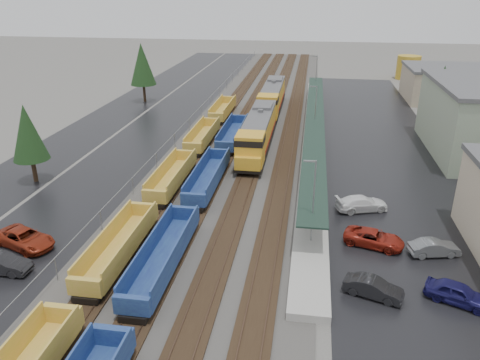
% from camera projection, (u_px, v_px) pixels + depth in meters
% --- Properties ---
extents(ballast_strip, '(20.00, 160.00, 0.08)m').
position_uv_depth(ballast_strip, '(257.00, 120.00, 78.13)').
color(ballast_strip, '#302D2B').
rests_on(ballast_strip, ground).
extents(trackbed, '(14.60, 160.00, 0.22)m').
position_uv_depth(trackbed, '(257.00, 119.00, 78.08)').
color(trackbed, black).
rests_on(trackbed, ground).
extents(west_parking_lot, '(10.00, 160.00, 0.02)m').
position_uv_depth(west_parking_lot, '(170.00, 116.00, 80.25)').
color(west_parking_lot, black).
rests_on(west_parking_lot, ground).
extents(west_road, '(9.00, 160.00, 0.02)m').
position_uv_depth(west_road, '(115.00, 114.00, 81.66)').
color(west_road, black).
rests_on(west_road, ground).
extents(east_commuter_lot, '(16.00, 100.00, 0.02)m').
position_uv_depth(east_commuter_lot, '(381.00, 144.00, 66.35)').
color(east_commuter_lot, black).
rests_on(east_commuter_lot, ground).
extents(station_platform, '(3.00, 80.00, 8.00)m').
position_uv_depth(station_platform, '(314.00, 136.00, 67.42)').
color(station_platform, '#9E9B93').
rests_on(station_platform, ground).
extents(chainlink_fence, '(0.08, 160.04, 2.02)m').
position_uv_depth(chainlink_fence, '(199.00, 111.00, 77.44)').
color(chainlink_fence, gray).
rests_on(chainlink_fence, ground).
extents(distant_hills, '(301.00, 140.00, 25.20)m').
position_uv_depth(distant_hills, '(396.00, 35.00, 209.19)').
color(distant_hills, '#495744').
rests_on(distant_hills, ground).
extents(tree_west_near, '(3.96, 3.96, 9.00)m').
position_uv_depth(tree_west_near, '(27.00, 133.00, 51.65)').
color(tree_west_near, '#332316').
rests_on(tree_west_near, ground).
extents(tree_west_far, '(4.84, 4.84, 11.00)m').
position_uv_depth(tree_west_far, '(142.00, 64.00, 87.75)').
color(tree_west_far, '#332316').
rests_on(tree_west_far, ground).
extents(tree_east, '(4.40, 4.40, 10.00)m').
position_uv_depth(tree_east, '(441.00, 89.00, 69.88)').
color(tree_east, '#332316').
rests_on(tree_east, ground).
extents(locomotive_lead, '(3.31, 21.84, 4.94)m').
position_uv_depth(locomotive_lead, '(258.00, 133.00, 62.55)').
color(locomotive_lead, black).
rests_on(locomotive_lead, ground).
extents(locomotive_trail, '(3.31, 21.84, 4.94)m').
position_uv_depth(locomotive_trail, '(272.00, 98.00, 81.69)').
color(locomotive_trail, black).
rests_on(locomotive_trail, ground).
extents(well_string_yellow, '(2.56, 88.98, 2.27)m').
position_uv_depth(well_string_yellow, '(150.00, 206.00, 45.16)').
color(well_string_yellow, gold).
rests_on(well_string_yellow, ground).
extents(well_string_blue, '(2.56, 80.12, 2.27)m').
position_uv_depth(well_string_blue, '(164.00, 256.00, 36.93)').
color(well_string_blue, navy).
rests_on(well_string_blue, ground).
extents(storage_tank, '(5.45, 5.45, 5.45)m').
position_uv_depth(storage_tank, '(408.00, 67.00, 111.19)').
color(storage_tank, '#B79124').
rests_on(storage_tank, ground).
extents(parked_car_west_b, '(1.67, 4.60, 1.51)m').
position_uv_depth(parked_car_west_b, '(2.00, 264.00, 36.56)').
color(parked_car_west_b, black).
rests_on(parked_car_west_b, ground).
extents(parked_car_west_c, '(4.46, 6.21, 1.57)m').
position_uv_depth(parked_car_west_c, '(25.00, 239.00, 40.15)').
color(parked_car_west_c, maroon).
rests_on(parked_car_west_c, ground).
extents(parked_car_east_a, '(2.79, 4.52, 1.41)m').
position_uv_depth(parked_car_east_a, '(373.00, 288.00, 33.74)').
color(parked_car_east_a, black).
rests_on(parked_car_east_a, ground).
extents(parked_car_east_b, '(3.75, 5.56, 1.42)m').
position_uv_depth(parked_car_east_b, '(374.00, 238.00, 40.33)').
color(parked_car_east_b, maroon).
rests_on(parked_car_east_b, ground).
extents(parked_car_east_c, '(3.65, 5.60, 1.51)m').
position_uv_depth(parked_car_east_c, '(362.00, 204.00, 46.64)').
color(parked_car_east_c, white).
rests_on(parked_car_east_c, ground).
extents(parked_car_east_d, '(3.49, 4.85, 1.53)m').
position_uv_depth(parked_car_east_d, '(458.00, 293.00, 33.05)').
color(parked_car_east_d, '#17144E').
rests_on(parked_car_east_d, ground).
extents(parked_car_east_e, '(2.37, 4.40, 1.38)m').
position_uv_depth(parked_car_east_e, '(434.00, 248.00, 38.89)').
color(parked_car_east_e, slate).
rests_on(parked_car_east_e, ground).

